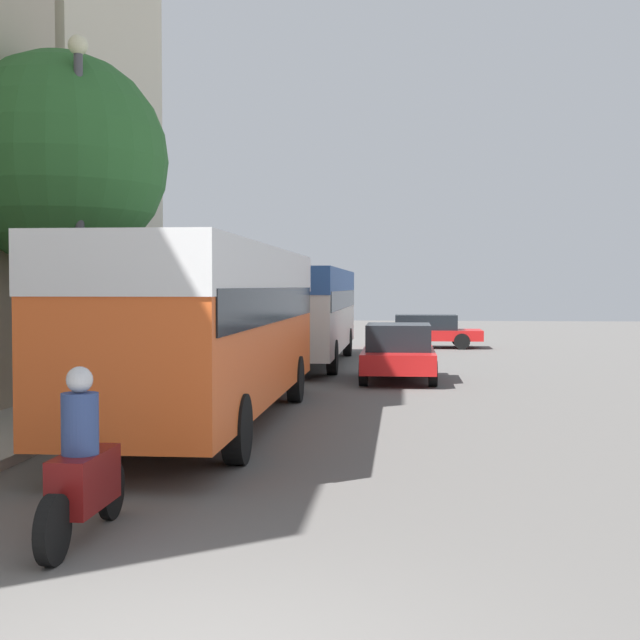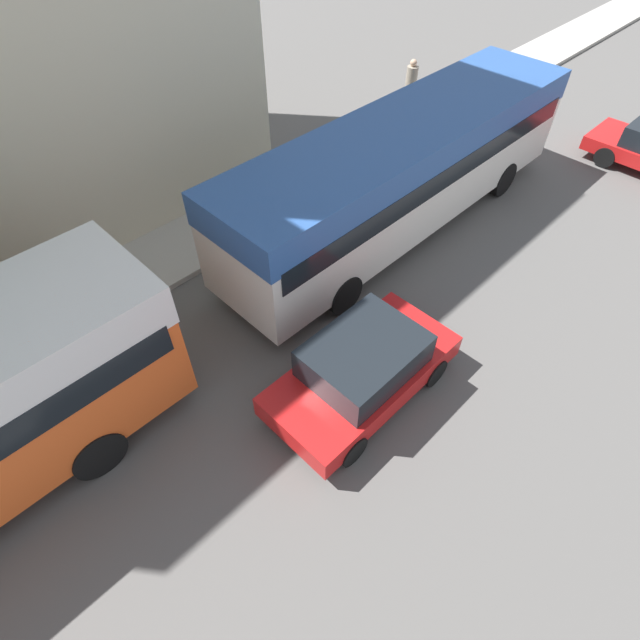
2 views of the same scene
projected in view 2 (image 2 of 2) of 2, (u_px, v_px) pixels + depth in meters
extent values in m
cylinder|color=black|center=(42.00, 380.00, 9.85)|extent=(0.28, 1.00, 1.00)
cylinder|color=black|center=(98.00, 453.00, 8.78)|extent=(0.28, 1.00, 1.00)
cube|color=silver|center=(404.00, 169.00, 12.75)|extent=(2.57, 11.11, 2.54)
cube|color=#2D569E|center=(408.00, 136.00, 12.09)|extent=(2.60, 11.17, 0.76)
cube|color=black|center=(405.00, 157.00, 12.51)|extent=(2.62, 10.67, 0.56)
cylinder|color=black|center=(437.00, 150.00, 15.89)|extent=(0.28, 1.00, 1.00)
cylinder|color=black|center=(503.00, 179.00, 14.76)|extent=(0.28, 1.00, 1.00)
cylinder|color=black|center=(275.00, 247.00, 12.61)|extent=(0.28, 1.00, 1.00)
cylinder|color=black|center=(344.00, 294.00, 11.48)|extent=(0.28, 1.00, 1.00)
cylinder|color=black|center=(605.00, 157.00, 15.95)|extent=(0.64, 0.22, 0.64)
cylinder|color=black|center=(627.00, 138.00, 16.78)|extent=(0.64, 0.22, 0.64)
cube|color=red|center=(362.00, 375.00, 9.84)|extent=(1.89, 3.99, 0.51)
cube|color=black|center=(364.00, 356.00, 9.40)|extent=(1.66, 2.19, 0.68)
cylinder|color=black|center=(370.00, 327.00, 11.03)|extent=(0.22, 0.64, 0.64)
cylinder|color=black|center=(433.00, 372.00, 10.20)|extent=(0.22, 0.64, 0.64)
cylinder|color=black|center=(287.00, 393.00, 9.85)|extent=(0.22, 0.64, 0.64)
cylinder|color=black|center=(352.00, 450.00, 9.02)|extent=(0.22, 0.64, 0.64)
cylinder|color=#232838|center=(409.00, 100.00, 18.16)|extent=(0.32, 0.32, 0.87)
cylinder|color=gray|center=(412.00, 77.00, 17.57)|extent=(0.40, 0.40, 0.73)
sphere|color=tan|center=(414.00, 63.00, 17.21)|extent=(0.24, 0.24, 0.24)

